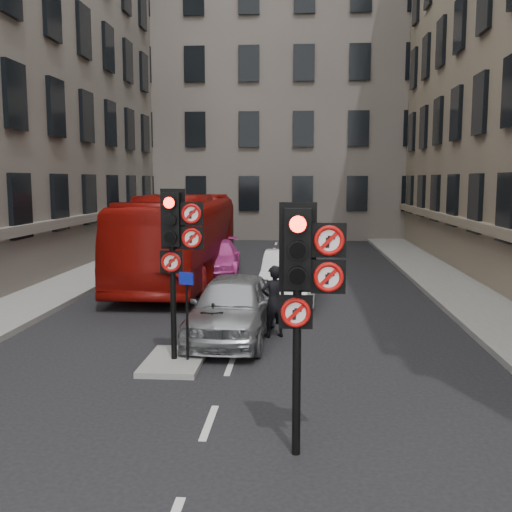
# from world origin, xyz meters

# --- Properties ---
(ground) EXTENTS (120.00, 120.00, 0.00)m
(ground) POSITION_xyz_m (0.00, 0.00, 0.00)
(ground) COLOR black
(ground) RESTS_ON ground
(pavement_left) EXTENTS (3.00, 50.00, 0.16)m
(pavement_left) POSITION_xyz_m (-7.20, 12.00, 0.08)
(pavement_left) COLOR gray
(pavement_left) RESTS_ON ground
(pavement_right) EXTENTS (3.00, 50.00, 0.16)m
(pavement_right) POSITION_xyz_m (7.20, 12.00, 0.08)
(pavement_right) COLOR gray
(pavement_right) RESTS_ON ground
(centre_island) EXTENTS (1.20, 2.00, 0.12)m
(centre_island) POSITION_xyz_m (-1.20, 5.00, 0.06)
(centre_island) COLOR gray
(centre_island) RESTS_ON ground
(building_far) EXTENTS (30.00, 14.00, 20.00)m
(building_far) POSITION_xyz_m (0.00, 38.00, 10.00)
(building_far) COLOR gray
(building_far) RESTS_ON ground
(signal_near) EXTENTS (0.91, 0.40, 3.58)m
(signal_near) POSITION_xyz_m (1.49, 0.99, 2.58)
(signal_near) COLOR black
(signal_near) RESTS_ON ground
(signal_far) EXTENTS (0.91, 0.40, 3.58)m
(signal_far) POSITION_xyz_m (-1.11, 4.99, 2.70)
(signal_far) COLOR black
(signal_far) RESTS_ON centre_island
(car_silver) EXTENTS (2.17, 4.73, 1.57)m
(car_silver) POSITION_xyz_m (-0.19, 7.16, 0.79)
(car_silver) COLOR #929599
(car_silver) RESTS_ON ground
(car_white) EXTENTS (1.89, 4.85, 1.57)m
(car_white) POSITION_xyz_m (1.13, 11.98, 0.79)
(car_white) COLOR white
(car_white) RESTS_ON ground
(car_pink) EXTENTS (2.31, 4.96, 1.40)m
(car_pink) POSITION_xyz_m (-2.00, 16.86, 0.70)
(car_pink) COLOR #E042A9
(car_pink) RESTS_ON ground
(bus_red) EXTENTS (2.82, 11.89, 3.31)m
(bus_red) POSITION_xyz_m (-3.12, 15.53, 1.65)
(bus_red) COLOR maroon
(bus_red) RESTS_ON ground
(motorcycle) EXTENTS (0.67, 1.80, 1.06)m
(motorcycle) POSITION_xyz_m (-0.52, 6.00, 0.53)
(motorcycle) COLOR black
(motorcycle) RESTS_ON ground
(motorcyclist) EXTENTS (0.77, 0.65, 1.80)m
(motorcyclist) POSITION_xyz_m (0.81, 7.34, 0.90)
(motorcyclist) COLOR black
(motorcyclist) RESTS_ON ground
(info_sign) EXTENTS (0.32, 0.13, 1.87)m
(info_sign) POSITION_xyz_m (-0.90, 4.93, 1.33)
(info_sign) COLOR black
(info_sign) RESTS_ON centre_island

